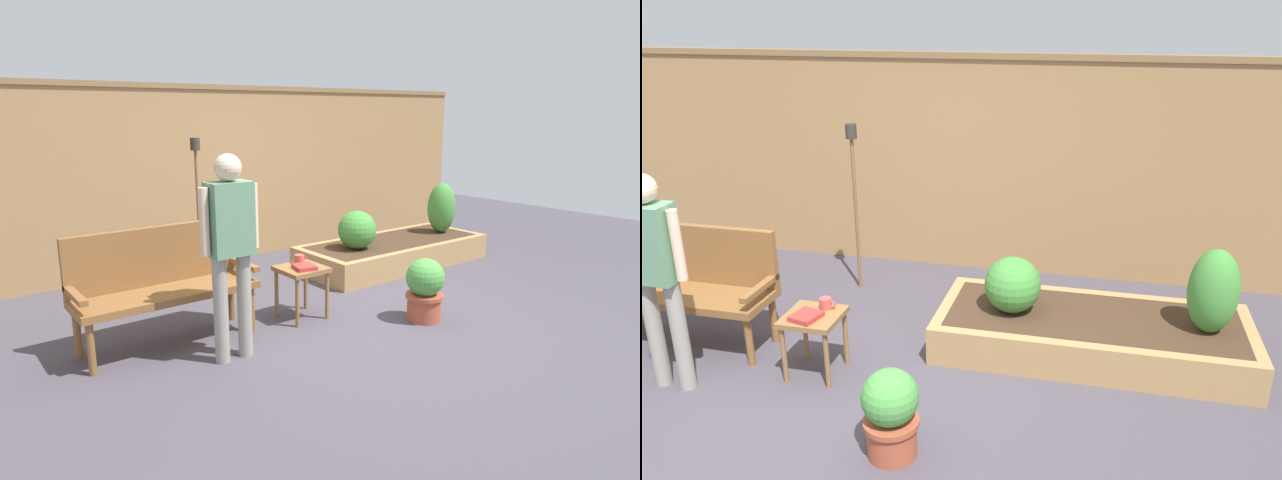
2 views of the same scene
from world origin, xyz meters
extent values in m
plane|color=#47424C|center=(0.00, 0.00, 0.00)|extent=(14.00, 14.00, 0.00)
cube|color=#A37A4C|center=(0.00, 2.60, 1.05)|extent=(8.40, 0.10, 2.10)
cube|color=olive|center=(0.00, 2.60, 2.13)|extent=(8.40, 0.14, 0.06)
cylinder|color=brown|center=(-0.86, 0.66, 0.20)|extent=(0.06, 0.06, 0.40)
cylinder|color=brown|center=(-0.86, 0.30, 0.20)|extent=(0.06, 0.06, 0.40)
cube|color=brown|center=(-1.52, 0.48, 0.43)|extent=(1.44, 0.48, 0.06)
cube|color=brown|center=(-1.52, 0.69, 0.70)|extent=(1.44, 0.06, 0.48)
cube|color=brown|center=(-0.83, 0.48, 0.56)|extent=(0.06, 0.48, 0.04)
cylinder|color=olive|center=(-0.16, 0.48, 0.22)|extent=(0.04, 0.04, 0.44)
cylinder|color=olive|center=(-0.16, 0.15, 0.22)|extent=(0.04, 0.04, 0.44)
cylinder|color=olive|center=(-0.49, 0.48, 0.22)|extent=(0.04, 0.04, 0.44)
cylinder|color=olive|center=(-0.49, 0.15, 0.22)|extent=(0.04, 0.04, 0.44)
cube|color=olive|center=(-0.32, 0.31, 0.46)|extent=(0.40, 0.40, 0.04)
cylinder|color=#CC4C47|center=(-0.27, 0.42, 0.52)|extent=(0.09, 0.09, 0.08)
torus|color=#CC4C47|center=(-0.22, 0.42, 0.52)|extent=(0.06, 0.01, 0.06)
cube|color=#B2332D|center=(-0.34, 0.24, 0.50)|extent=(0.22, 0.23, 0.04)
cylinder|color=#A84C33|center=(0.52, -0.41, 0.11)|extent=(0.30, 0.30, 0.21)
cylinder|color=#A84C33|center=(0.52, -0.41, 0.23)|extent=(0.34, 0.34, 0.04)
sphere|color=#4C9942|center=(0.52, -0.41, 0.40)|extent=(0.34, 0.34, 0.34)
cube|color=#AD8451|center=(1.63, 0.64, 0.15)|extent=(2.40, 0.09, 0.30)
cube|color=#AD8451|center=(1.63, 1.55, 0.15)|extent=(2.40, 0.09, 0.30)
cube|color=#AD8451|center=(0.48, 1.10, 0.15)|extent=(0.09, 0.82, 0.30)
cube|color=#AD8451|center=(2.79, 1.10, 0.15)|extent=(0.09, 0.82, 0.30)
cube|color=#422D1E|center=(1.63, 1.10, 0.15)|extent=(2.22, 0.82, 0.30)
cylinder|color=brown|center=(1.00, 1.06, 0.33)|extent=(0.04, 0.04, 0.06)
sphere|color=#428938|center=(1.00, 1.06, 0.52)|extent=(0.44, 0.44, 0.44)
cylinder|color=brown|center=(2.47, 1.06, 0.33)|extent=(0.04, 0.04, 0.06)
ellipsoid|color=#428938|center=(2.47, 1.06, 0.62)|extent=(0.36, 0.36, 0.64)
cylinder|color=brown|center=(-0.60, 1.82, 0.73)|extent=(0.03, 0.03, 1.45)
cylinder|color=#332D28|center=(-0.60, 1.82, 1.52)|extent=(0.10, 0.10, 0.13)
cylinder|color=gray|center=(-1.14, -0.07, 0.41)|extent=(0.11, 0.11, 0.82)
cylinder|color=gray|center=(-1.34, -0.07, 0.41)|extent=(0.11, 0.11, 0.82)
cube|color=#5B8966|center=(-1.24, -0.07, 1.09)|extent=(0.32, 0.20, 0.54)
cylinder|color=beige|center=(-1.04, -0.07, 1.09)|extent=(0.07, 0.07, 0.49)
camera|label=1|loc=(-3.12, -3.58, 1.85)|focal=30.99mm
camera|label=2|loc=(1.64, -3.32, 2.53)|focal=34.83mm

